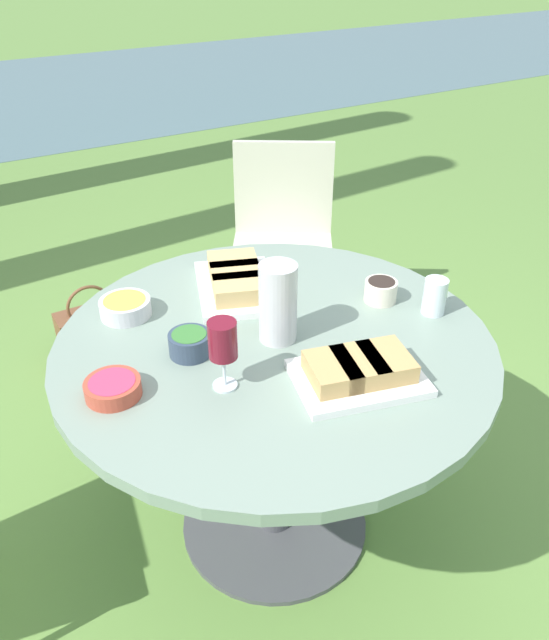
{
  "coord_description": "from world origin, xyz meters",
  "views": [
    {
      "loc": [
        -0.71,
        -1.18,
        1.68
      ],
      "look_at": [
        0.0,
        0.0,
        0.8
      ],
      "focal_mm": 35.0,
      "sensor_mm": 36.0,
      "label": 1
    }
  ],
  "objects_px": {
    "wine_glass": "(223,342)",
    "handbag": "(94,333)",
    "chair_near_left": "(283,231)",
    "water_pitcher": "(277,302)",
    "dining_table": "(274,380)"
  },
  "relations": [
    {
      "from": "chair_near_left",
      "to": "handbag",
      "type": "height_order",
      "value": "chair_near_left"
    },
    {
      "from": "chair_near_left",
      "to": "water_pitcher",
      "type": "bearing_deg",
      "value": -122.67
    },
    {
      "from": "water_pitcher",
      "to": "wine_glass",
      "type": "height_order",
      "value": "water_pitcher"
    },
    {
      "from": "dining_table",
      "to": "wine_glass",
      "type": "relative_size",
      "value": 6.48
    },
    {
      "from": "wine_glass",
      "to": "chair_near_left",
      "type": "bearing_deg",
      "value": 52.31
    },
    {
      "from": "chair_near_left",
      "to": "wine_glass",
      "type": "bearing_deg",
      "value": -127.69
    },
    {
      "from": "wine_glass",
      "to": "handbag",
      "type": "xyz_separation_m",
      "value": [
        0.0,
        1.34,
        -0.74
      ]
    },
    {
      "from": "chair_near_left",
      "to": "handbag",
      "type": "bearing_deg",
      "value": 163.51
    },
    {
      "from": "water_pitcher",
      "to": "wine_glass",
      "type": "relative_size",
      "value": 1.2
    },
    {
      "from": "chair_near_left",
      "to": "wine_glass",
      "type": "distance_m",
      "value": 1.42
    },
    {
      "from": "dining_table",
      "to": "handbag",
      "type": "xyz_separation_m",
      "value": [
        -0.2,
        1.23,
        -0.47
      ]
    },
    {
      "from": "chair_near_left",
      "to": "wine_glass",
      "type": "height_order",
      "value": "wine_glass"
    },
    {
      "from": "chair_near_left",
      "to": "handbag",
      "type": "relative_size",
      "value": 2.42
    },
    {
      "from": "water_pitcher",
      "to": "handbag",
      "type": "bearing_deg",
      "value": 99.88
    },
    {
      "from": "dining_table",
      "to": "wine_glass",
      "type": "height_order",
      "value": "wine_glass"
    }
  ]
}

